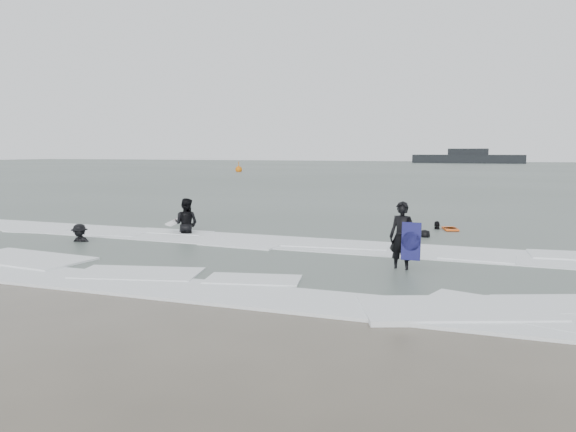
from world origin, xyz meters
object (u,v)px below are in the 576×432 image
(surfer_centre, at_px, (401,271))
(buoy, at_px, (239,169))
(surfer_right_near, at_px, (437,231))
(vessel_horizon, at_px, (468,158))
(surfer_wading, at_px, (186,235))
(surfer_breaker, at_px, (80,244))
(surfer_right_far, at_px, (425,239))

(surfer_centre, relative_size, buoy, 1.12)
(surfer_right_near, height_order, buoy, buoy)
(surfer_right_near, xyz_separation_m, vessel_horizon, (-6.57, 126.80, 1.38))
(buoy, bearing_deg, surfer_centre, -60.38)
(surfer_wading, bearing_deg, surfer_centre, 154.65)
(surfer_centre, distance_m, surfer_right_near, 8.10)
(buoy, xyz_separation_m, vessel_horizon, (27.86, 74.38, 0.96))
(surfer_centre, xyz_separation_m, surfer_right_near, (0.02, 8.10, 0.00))
(buoy, bearing_deg, surfer_right_near, -56.70)
(vessel_horizon, bearing_deg, surfer_right_near, -87.03)
(surfer_wading, height_order, surfer_right_near, surfer_wading)
(surfer_centre, distance_m, surfer_breaker, 10.94)
(surfer_centre, height_order, surfer_wading, surfer_wading)
(buoy, distance_m, vessel_horizon, 79.44)
(surfer_breaker, bearing_deg, surfer_right_near, 21.90)
(surfer_centre, bearing_deg, buoy, 133.32)
(surfer_breaker, relative_size, buoy, 0.92)
(surfer_centre, relative_size, surfer_wading, 0.95)
(surfer_right_far, height_order, buoy, buoy)
(surfer_wading, distance_m, surfer_breaker, 3.76)
(surfer_wading, height_order, surfer_right_far, surfer_wading)
(surfer_wading, distance_m, surfer_right_far, 8.71)
(surfer_wading, relative_size, surfer_right_near, 1.27)
(surfer_centre, bearing_deg, surfer_breaker, -169.04)
(surfer_right_far, bearing_deg, surfer_breaker, -13.76)
(surfer_breaker, distance_m, buoy, 64.42)
(surfer_right_near, distance_m, vessel_horizon, 126.97)
(surfer_right_near, bearing_deg, surfer_breaker, 14.36)
(vessel_horizon, bearing_deg, surfer_right_far, -87.17)
(surfer_right_near, relative_size, buoy, 0.93)
(surfer_centre, bearing_deg, surfer_wading, 171.84)
(surfer_right_near, bearing_deg, buoy, -77.02)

